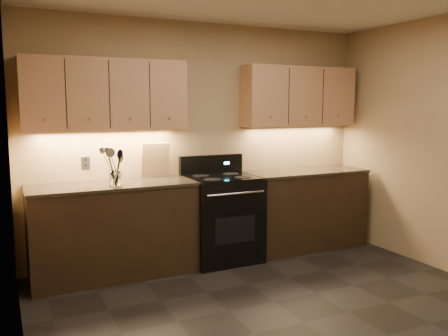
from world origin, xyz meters
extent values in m
plane|color=black|center=(0.00, 0.00, 0.00)|extent=(4.00, 4.00, 0.00)
cube|color=tan|center=(0.00, 2.00, 1.30)|extent=(4.00, 0.04, 2.60)
cube|color=tan|center=(-2.00, 0.00, 1.30)|extent=(0.04, 4.00, 2.60)
cube|color=black|center=(-1.10, 1.70, 0.45)|extent=(1.60, 0.60, 0.90)
cube|color=#3D3327|center=(-1.10, 1.70, 0.92)|extent=(1.62, 0.62, 0.03)
cube|color=black|center=(1.18, 1.70, 0.45)|extent=(1.44, 0.60, 0.90)
cube|color=#3D3327|center=(1.18, 1.70, 0.92)|extent=(1.46, 0.62, 0.03)
cube|color=black|center=(0.08, 1.68, 0.46)|extent=(0.76, 0.65, 0.92)
cube|color=black|center=(0.08, 1.68, 0.93)|extent=(0.70, 0.60, 0.01)
cube|color=black|center=(0.08, 1.96, 1.03)|extent=(0.76, 0.07, 0.22)
cube|color=#19E5F2|center=(0.26, 1.92, 1.04)|extent=(0.06, 0.00, 0.03)
cylinder|color=silver|center=(0.08, 1.34, 0.80)|extent=(0.65, 0.02, 0.02)
cube|color=black|center=(0.08, 1.35, 0.41)|extent=(0.46, 0.00, 0.28)
cylinder|color=black|center=(-0.10, 1.53, 0.93)|extent=(0.18, 0.18, 0.00)
cylinder|color=black|center=(0.26, 1.53, 0.93)|extent=(0.18, 0.18, 0.00)
cylinder|color=black|center=(-0.10, 1.82, 0.93)|extent=(0.18, 0.18, 0.00)
cylinder|color=black|center=(0.26, 1.82, 0.93)|extent=(0.18, 0.18, 0.00)
cube|color=tan|center=(-1.10, 1.85, 1.80)|extent=(1.60, 0.30, 0.70)
cube|color=tan|center=(1.18, 1.85, 1.80)|extent=(1.44, 0.30, 0.70)
cube|color=#B2B5BA|center=(-1.30, 1.99, 1.12)|extent=(0.08, 0.01, 0.12)
cylinder|color=white|center=(-1.10, 1.55, 1.00)|extent=(0.13, 0.13, 0.15)
cylinder|color=white|center=(-1.10, 1.55, 0.94)|extent=(0.12, 0.12, 0.02)
cube|color=tan|center=(-0.58, 1.94, 1.12)|extent=(0.30, 0.12, 0.37)
camera|label=1|loc=(-2.09, -2.92, 1.69)|focal=38.00mm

